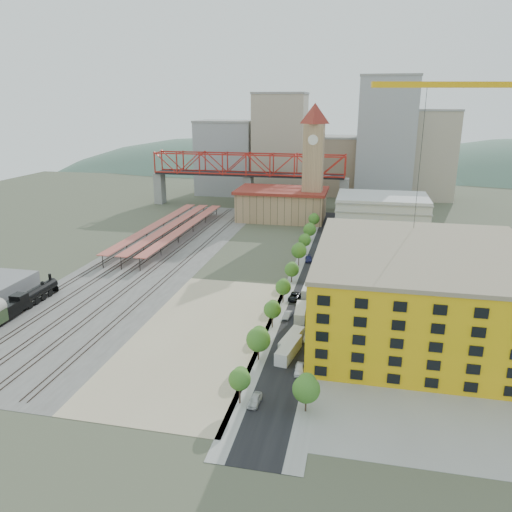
% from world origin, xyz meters
% --- Properties ---
extents(ground, '(400.00, 400.00, 0.00)m').
position_xyz_m(ground, '(0.00, 0.00, 0.00)').
color(ground, '#474C38').
rests_on(ground, ground).
extents(ballast_strip, '(36.00, 165.00, 0.06)m').
position_xyz_m(ballast_strip, '(-36.00, 17.50, 0.03)').
color(ballast_strip, '#605E59').
rests_on(ballast_strip, ground).
extents(dirt_lot, '(28.00, 67.00, 0.06)m').
position_xyz_m(dirt_lot, '(-4.00, -31.50, 0.03)').
color(dirt_lot, tan).
rests_on(dirt_lot, ground).
extents(street_asphalt, '(12.00, 170.00, 0.06)m').
position_xyz_m(street_asphalt, '(16.00, 15.00, 0.03)').
color(street_asphalt, black).
rests_on(street_asphalt, ground).
extents(sidewalk_west, '(3.00, 170.00, 0.04)m').
position_xyz_m(sidewalk_west, '(10.50, 15.00, 0.02)').
color(sidewalk_west, gray).
rests_on(sidewalk_west, ground).
extents(sidewalk_east, '(3.00, 170.00, 0.04)m').
position_xyz_m(sidewalk_east, '(21.50, 15.00, 0.02)').
color(sidewalk_east, gray).
rests_on(sidewalk_east, ground).
extents(construction_pad, '(50.00, 90.00, 0.06)m').
position_xyz_m(construction_pad, '(45.00, -20.00, 0.03)').
color(construction_pad, gray).
rests_on(construction_pad, ground).
extents(rail_tracks, '(26.56, 160.00, 0.18)m').
position_xyz_m(rail_tracks, '(-37.80, 17.50, 0.15)').
color(rail_tracks, '#382B23').
rests_on(rail_tracks, ground).
extents(platform_canopies, '(16.00, 80.00, 4.12)m').
position_xyz_m(platform_canopies, '(-41.00, 45.00, 3.99)').
color(platform_canopies, '#C2624A').
rests_on(platform_canopies, ground).
extents(station_hall, '(38.00, 24.00, 13.10)m').
position_xyz_m(station_hall, '(-5.00, 82.00, 6.67)').
color(station_hall, tan).
rests_on(station_hall, ground).
extents(clock_tower, '(12.00, 12.00, 52.00)m').
position_xyz_m(clock_tower, '(8.00, 79.99, 28.70)').
color(clock_tower, tan).
rests_on(clock_tower, ground).
extents(parking_garage, '(34.00, 26.00, 14.00)m').
position_xyz_m(parking_garage, '(36.00, 70.00, 7.00)').
color(parking_garage, silver).
rests_on(parking_garage, ground).
extents(truss_bridge, '(94.00, 9.60, 25.60)m').
position_xyz_m(truss_bridge, '(-25.00, 105.00, 18.86)').
color(truss_bridge, gray).
rests_on(truss_bridge, ground).
extents(construction_building, '(44.60, 50.60, 18.80)m').
position_xyz_m(construction_building, '(42.00, -20.00, 9.41)').
color(construction_building, yellow).
rests_on(construction_building, ground).
extents(street_trees, '(15.40, 124.40, 8.00)m').
position_xyz_m(street_trees, '(16.00, 5.00, 0.00)').
color(street_trees, '#31681F').
rests_on(street_trees, ground).
extents(skyline, '(133.00, 46.00, 60.00)m').
position_xyz_m(skyline, '(7.47, 142.31, 22.81)').
color(skyline, '#9EA0A3').
rests_on(skyline, ground).
extents(distant_hills, '(647.00, 264.00, 227.00)m').
position_xyz_m(distant_hills, '(45.28, 260.00, -79.54)').
color(distant_hills, '#4C6B59').
rests_on(distant_hills, ground).
extents(locomotive, '(3.05, 23.50, 5.87)m').
position_xyz_m(locomotive, '(-50.00, -25.69, 2.19)').
color(locomotive, black).
rests_on(locomotive, ground).
extents(site_trailer_a, '(4.23, 10.08, 2.68)m').
position_xyz_m(site_trailer_a, '(16.00, -37.22, 1.34)').
color(site_trailer_a, silver).
rests_on(site_trailer_a, ground).
extents(site_trailer_b, '(4.32, 9.80, 2.60)m').
position_xyz_m(site_trailer_b, '(16.00, -32.90, 1.30)').
color(site_trailer_b, silver).
rests_on(site_trailer_b, ground).
extents(site_trailer_c, '(2.86, 9.27, 2.51)m').
position_xyz_m(site_trailer_c, '(16.00, -18.20, 1.25)').
color(site_trailer_c, silver).
rests_on(site_trailer_c, ground).
extents(site_trailer_d, '(2.58, 9.00, 2.45)m').
position_xyz_m(site_trailer_d, '(16.00, -3.06, 1.22)').
color(site_trailer_d, silver).
rests_on(site_trailer_d, ground).
extents(car_0, '(2.01, 4.47, 1.49)m').
position_xyz_m(car_0, '(13.00, -54.71, 0.75)').
color(car_0, silver).
rests_on(car_0, ground).
extents(car_1, '(1.89, 4.29, 1.37)m').
position_xyz_m(car_1, '(13.00, -19.11, 0.69)').
color(car_1, '#A3A3A8').
rests_on(car_1, ground).
extents(car_2, '(2.91, 5.60, 1.51)m').
position_xyz_m(car_2, '(13.00, -7.50, 0.75)').
color(car_2, black).
rests_on(car_2, ground).
extents(car_3, '(2.75, 5.36, 1.49)m').
position_xyz_m(car_3, '(13.00, 25.06, 0.74)').
color(car_3, navy).
rests_on(car_3, ground).
extents(car_4, '(2.04, 4.65, 1.56)m').
position_xyz_m(car_4, '(19.00, -43.30, 0.78)').
color(car_4, white).
rests_on(car_4, ground).
extents(car_5, '(1.91, 4.50, 1.45)m').
position_xyz_m(car_5, '(19.00, -29.37, 0.72)').
color(car_5, '#A8A8AE').
rests_on(car_5, ground).
extents(car_6, '(3.38, 5.81, 1.52)m').
position_xyz_m(car_6, '(19.00, 0.68, 0.76)').
color(car_6, black).
rests_on(car_6, ground).
extents(car_7, '(2.69, 5.06, 1.40)m').
position_xyz_m(car_7, '(19.00, 45.45, 0.70)').
color(car_7, navy).
rests_on(car_7, ground).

